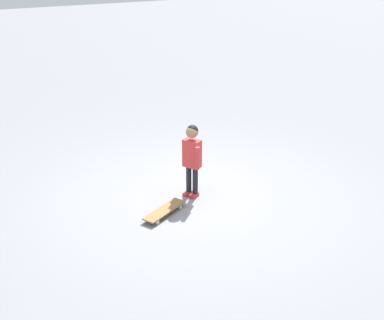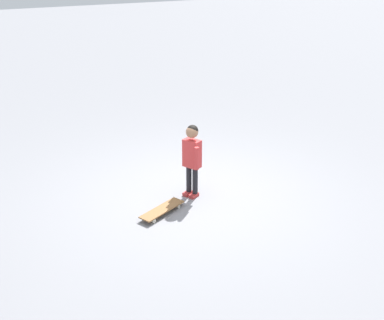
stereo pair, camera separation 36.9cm
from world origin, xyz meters
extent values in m
plane|color=gray|center=(0.00, 0.00, 0.00)|extent=(50.00, 50.00, 0.00)
cylinder|color=black|center=(-0.02, -0.04, 0.24)|extent=(0.08, 0.08, 0.42)
cube|color=#B73333|center=(-0.04, -0.01, 0.03)|extent=(0.14, 0.17, 0.05)
cylinder|color=black|center=(0.07, 0.01, 0.24)|extent=(0.08, 0.08, 0.42)
cube|color=#B73333|center=(0.06, 0.04, 0.03)|extent=(0.14, 0.17, 0.05)
cube|color=#D13838|center=(0.02, -0.02, 0.65)|extent=(0.28, 0.23, 0.40)
cylinder|color=#D13838|center=(-0.16, 0.01, 0.65)|extent=(0.06, 0.06, 0.32)
cylinder|color=#D13838|center=(0.19, 0.00, 0.65)|extent=(0.06, 0.06, 0.32)
sphere|color=#9E7051|center=(0.02, -0.02, 0.96)|extent=(0.17, 0.17, 0.17)
sphere|color=black|center=(0.03, -0.02, 0.98)|extent=(0.16, 0.16, 0.16)
cube|color=olive|center=(-0.27, 0.58, 0.07)|extent=(0.47, 0.72, 0.02)
cube|color=#B7B7BC|center=(-0.37, 0.80, 0.05)|extent=(0.11, 0.07, 0.02)
cube|color=#B7B7BC|center=(-0.17, 0.35, 0.05)|extent=(0.11, 0.07, 0.02)
cylinder|color=beige|center=(-0.44, 0.77, 0.03)|extent=(0.05, 0.06, 0.06)
cylinder|color=beige|center=(-0.30, 0.83, 0.03)|extent=(0.05, 0.06, 0.06)
cylinder|color=beige|center=(-0.23, 0.32, 0.03)|extent=(0.05, 0.06, 0.06)
cylinder|color=beige|center=(-0.10, 0.39, 0.03)|extent=(0.05, 0.06, 0.06)
camera|label=1|loc=(-5.37, 3.12, 3.27)|focal=45.89mm
camera|label=2|loc=(-5.55, 2.80, 3.27)|focal=45.89mm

